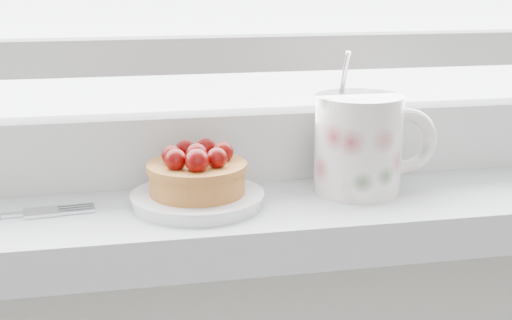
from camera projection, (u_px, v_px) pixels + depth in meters
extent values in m
cube|color=silver|center=(212.00, 218.00, 0.69)|extent=(1.60, 0.20, 0.04)
cube|color=silver|center=(201.00, 146.00, 0.74)|extent=(1.30, 0.05, 0.07)
cube|color=silver|center=(199.00, 54.00, 0.71)|extent=(1.30, 0.04, 0.04)
cylinder|color=white|center=(198.00, 199.00, 0.66)|extent=(0.12, 0.12, 0.01)
cylinder|color=#985621|center=(197.00, 178.00, 0.66)|extent=(0.09, 0.09, 0.03)
cylinder|color=#985621|center=(197.00, 167.00, 0.65)|extent=(0.09, 0.09, 0.01)
sphere|color=#470101|center=(197.00, 154.00, 0.65)|extent=(0.02, 0.02, 0.02)
sphere|color=#470101|center=(223.00, 152.00, 0.66)|extent=(0.02, 0.02, 0.02)
sphere|color=#470101|center=(206.00, 148.00, 0.67)|extent=(0.02, 0.02, 0.02)
sphere|color=#470101|center=(185.00, 149.00, 0.67)|extent=(0.02, 0.02, 0.02)
sphere|color=#470101|center=(171.00, 155.00, 0.65)|extent=(0.02, 0.02, 0.02)
sphere|color=#470101|center=(176.00, 160.00, 0.63)|extent=(0.02, 0.02, 0.02)
sphere|color=#470101|center=(197.00, 161.00, 0.63)|extent=(0.02, 0.02, 0.02)
sphere|color=#470101|center=(217.00, 158.00, 0.64)|extent=(0.02, 0.02, 0.02)
cylinder|color=silver|center=(358.00, 144.00, 0.69)|extent=(0.09, 0.09, 0.10)
cylinder|color=black|center=(360.00, 100.00, 0.68)|extent=(0.07, 0.07, 0.01)
torus|color=silver|center=(405.00, 141.00, 0.70)|extent=(0.07, 0.02, 0.07)
cylinder|color=silver|center=(343.00, 80.00, 0.69)|extent=(0.01, 0.02, 0.06)
cube|color=silver|center=(13.00, 215.00, 0.63)|extent=(0.02, 0.01, 0.00)
cube|color=silver|center=(41.00, 212.00, 0.64)|extent=(0.03, 0.03, 0.00)
cube|color=silver|center=(76.00, 212.00, 0.64)|extent=(0.03, 0.01, 0.00)
cube|color=silver|center=(76.00, 210.00, 0.64)|extent=(0.03, 0.01, 0.00)
cube|color=silver|center=(75.00, 208.00, 0.65)|extent=(0.03, 0.01, 0.00)
cube|color=silver|center=(75.00, 206.00, 0.66)|extent=(0.03, 0.01, 0.00)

